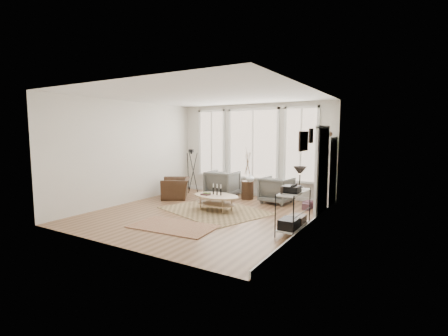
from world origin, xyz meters
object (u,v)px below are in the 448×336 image
Objects in this scene: side_table at (248,175)px; coffee_table at (216,199)px; low_shelf at (294,207)px; bookcase at (327,172)px; armchair_right at (277,190)px; accent_chair at (176,188)px; armchair_left at (223,184)px.

coffee_table is at bearing -91.44° from side_table.
low_shelf is 0.97× the size of coffee_table.
side_table is (0.04, 1.73, 0.43)m from coffee_table.
armchair_right is (-1.35, -0.16, -0.58)m from bookcase.
accent_chair is (-1.96, -1.00, -0.44)m from side_table.
armchair_right is at bearing 73.82° from accent_chair.
low_shelf reaches higher than armchair_left.
armchair_left is 1.81m from armchair_right.
accent_chair is at bearing -153.06° from side_table.
low_shelf is 3.90m from armchair_left.
bookcase is at bearing 2.30° from side_table.
armchair_right reaches higher than coffee_table.
side_table reaches higher than armchair_right.
armchair_left is at bearing 95.84° from accent_chair.
side_table reaches higher than coffee_table.
side_table reaches higher than low_shelf.
side_table is at bearing 133.03° from low_shelf.
coffee_table is 1.43× the size of accent_chair.
bookcase is at bearing 88.72° from low_shelf.
low_shelf is 4.47m from accent_chair.
side_table is 2.24m from accent_chair.
armchair_left is (-0.80, 1.66, 0.10)m from coffee_table.
armchair_left is 0.91m from side_table.
accent_chair is (-4.23, 1.43, -0.21)m from low_shelf.
armchair_left is at bearing -177.08° from bookcase.
low_shelf is 1.57× the size of armchair_right.
bookcase reaches higher than low_shelf.
coffee_table is 1.78m from side_table.
bookcase is at bearing 70.40° from accent_chair.
low_shelf reaches higher than armchair_right.
armchair_left is 1.46m from accent_chair.
side_table reaches higher than accent_chair.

